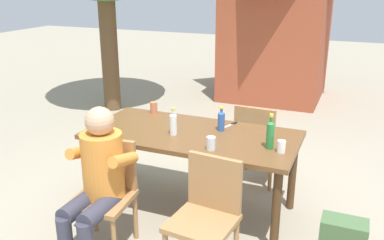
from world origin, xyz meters
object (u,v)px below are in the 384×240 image
Objects in this scene: chair_far_right at (257,140)px; bottle_blue at (221,120)px; chair_near_right at (207,211)px; cup_terracotta at (154,108)px; dining_table at (192,142)px; brick_kiosk at (277,24)px; table_knife at (230,125)px; chair_near_left at (106,189)px; cup_glass at (211,143)px; person_in_white_shirt at (97,176)px; bottle_clear at (173,123)px; bottle_green at (270,134)px; cup_white at (281,147)px.

chair_far_right is 0.73m from bottle_blue.
chair_near_right is 7.64× the size of cup_terracotta.
chair_near_right is (0.43, -0.75, -0.19)m from dining_table.
dining_table is 4.31m from brick_kiosk.
cup_terracotta reaches higher than table_knife.
cup_glass reaches higher than chair_near_left.
person_in_white_shirt is 0.83m from bottle_clear.
cup_terracotta is 1.04× the size of cup_glass.
dining_table is 1.59× the size of person_in_white_shirt.
table_knife is (0.39, 0.42, -0.10)m from bottle_clear.
chair_near_left is 0.91m from cup_glass.
bottle_clear reaches higher than dining_table.
chair_near_left is 1.72m from chair_far_right.
bottle_green is (0.50, -0.24, 0.03)m from bottle_blue.
person_in_white_shirt reaches higher than cup_terracotta.
bottle_clear is (-0.35, -0.26, 0.01)m from bottle_blue.
dining_table is 19.01× the size of cup_white.
bottle_green is at bearing 66.39° from chair_near_right.
table_knife is (-0.03, 0.61, -0.05)m from cup_glass.
chair_near_left is 5.08m from brick_kiosk.
cup_white is at bearing -9.33° from dining_table.
dining_table is 0.41m from table_knife.
cup_white is (0.39, 0.61, 0.33)m from chair_near_right.
chair_near_left reaches higher than cup_white.
bottle_blue is at bearing 36.23° from bottle_clear.
person_in_white_shirt is at bearing -82.65° from cup_terracotta.
table_knife is at bearing 57.18° from chair_near_left.
cup_white is at bearing 17.12° from cup_glass.
bottle_green is at bearing -78.58° from brick_kiosk.
table_knife reaches higher than dining_table.
brick_kiosk is (-0.16, 4.26, 0.62)m from dining_table.
bottle_green is (1.15, 0.66, 0.40)m from chair_near_left.
bottle_clear is 0.66m from cup_terracotta.
cup_white is 4.53m from brick_kiosk.
chair_far_right is 7.94× the size of cup_glass.
cup_white is (0.10, -0.05, -0.08)m from bottle_green.
bottle_clear reaches higher than cup_glass.
bottle_blue is 0.83m from cup_terracotta.
bottle_blue reaches higher than cup_glass.
chair_near_left is 1.00× the size of chair_far_right.
cup_white is at bearing 57.42° from chair_near_right.
chair_near_left is 0.35× the size of brick_kiosk.
cup_white is (1.25, 0.61, 0.33)m from chair_near_left.
chair_near_left reaches higher than dining_table.
cup_terracotta is (-1.01, 1.13, 0.34)m from chair_near_right.
brick_kiosk is at bearing 96.01° from table_knife.
bottle_clear is (-0.55, -0.85, 0.39)m from chair_far_right.
chair_near_right is 5.11m from brick_kiosk.
cup_terracotta is at bearing 97.35° from person_in_white_shirt.
bottle_green is at bearing 1.11° from bottle_clear.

